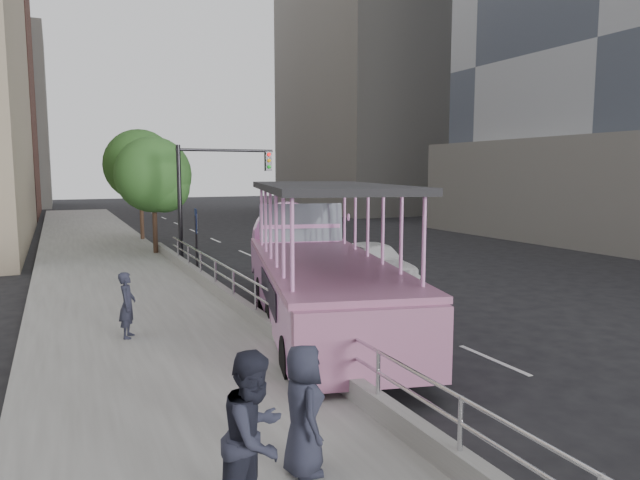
# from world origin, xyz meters

# --- Properties ---
(ground) EXTENTS (160.00, 160.00, 0.00)m
(ground) POSITION_xyz_m (0.00, 0.00, 0.00)
(ground) COLOR black
(sidewalk) EXTENTS (5.50, 80.00, 0.30)m
(sidewalk) POSITION_xyz_m (-5.75, 10.00, 0.15)
(sidewalk) COLOR #A3A49E
(sidewalk) RESTS_ON ground
(kerb_wall) EXTENTS (0.24, 30.00, 0.36)m
(kerb_wall) POSITION_xyz_m (-3.12, 2.00, 0.48)
(kerb_wall) COLOR #9B9B96
(kerb_wall) RESTS_ON sidewalk
(guardrail) EXTENTS (0.07, 22.00, 0.71)m
(guardrail) POSITION_xyz_m (-3.12, 2.00, 1.14)
(guardrail) COLOR silver
(guardrail) RESTS_ON kerb_wall
(duck_boat) EXTENTS (5.46, 11.80, 3.82)m
(duck_boat) POSITION_xyz_m (-1.33, 2.41, 1.42)
(duck_boat) COLOR black
(duck_boat) RESTS_ON ground
(car) EXTENTS (2.08, 4.50, 1.50)m
(car) POSITION_xyz_m (3.28, 7.03, 0.75)
(car) COLOR silver
(car) RESTS_ON ground
(pedestrian_near) EXTENTS (0.53, 0.65, 1.53)m
(pedestrian_near) POSITION_xyz_m (-6.18, 2.11, 1.06)
(pedestrian_near) COLOR #252737
(pedestrian_near) RESTS_ON sidewalk
(pedestrian_mid) EXTENTS (1.19, 1.16, 1.93)m
(pedestrian_mid) POSITION_xyz_m (-5.71, -5.77, 1.26)
(pedestrian_mid) COLOR #252737
(pedestrian_mid) RESTS_ON sidewalk
(pedestrian_far) EXTENTS (0.64, 0.88, 1.67)m
(pedestrian_far) POSITION_xyz_m (-4.84, -5.06, 1.14)
(pedestrian_far) COLOR #252737
(pedestrian_far) RESTS_ON sidewalk
(parking_sign) EXTENTS (0.11, 0.62, 2.77)m
(parking_sign) POSITION_xyz_m (-2.97, 9.27, 1.74)
(parking_sign) COLOR black
(parking_sign) RESTS_ON ground
(traffic_signal) EXTENTS (4.20, 0.32, 5.20)m
(traffic_signal) POSITION_xyz_m (-1.70, 12.50, 3.50)
(traffic_signal) COLOR black
(traffic_signal) RESTS_ON ground
(street_tree_near) EXTENTS (3.52, 3.52, 5.72)m
(street_tree_near) POSITION_xyz_m (-3.30, 15.93, 3.82)
(street_tree_near) COLOR #362318
(street_tree_near) RESTS_ON ground
(street_tree_far) EXTENTS (3.97, 3.97, 6.45)m
(street_tree_far) POSITION_xyz_m (-3.10, 21.93, 4.31)
(street_tree_far) COLOR #362318
(street_tree_far) RESTS_ON ground
(midrise_stone_a) EXTENTS (20.00, 20.00, 32.00)m
(midrise_stone_a) POSITION_xyz_m (26.00, 42.00, 16.00)
(midrise_stone_a) COLOR slate
(midrise_stone_a) RESTS_ON ground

